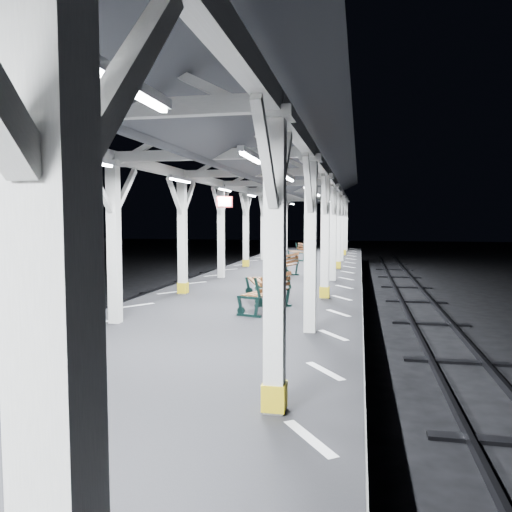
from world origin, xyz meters
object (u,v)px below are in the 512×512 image
(bench_mid, at_px, (266,280))
(bench_extra, at_px, (298,251))
(bench_far, at_px, (286,265))
(bench_near, at_px, (269,291))

(bench_mid, distance_m, bench_extra, 12.85)
(bench_far, height_order, bench_extra, bench_far)
(bench_near, bearing_deg, bench_far, 111.87)
(bench_near, height_order, bench_mid, bench_mid)
(bench_mid, relative_size, bench_far, 1.17)
(bench_mid, distance_m, bench_far, 5.19)
(bench_near, relative_size, bench_far, 1.02)
(bench_extra, bearing_deg, bench_far, -107.32)
(bench_near, xyz_separation_m, bench_far, (-0.57, 6.68, -0.01))
(bench_mid, xyz_separation_m, bench_far, (-0.22, 5.19, -0.08))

